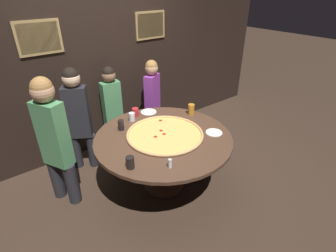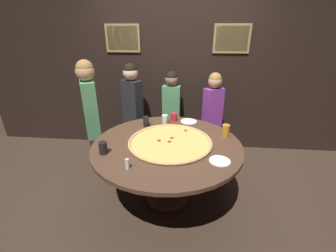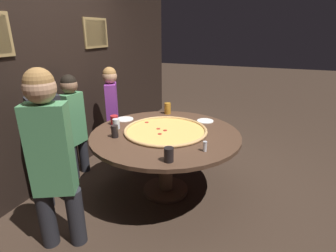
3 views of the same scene
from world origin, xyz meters
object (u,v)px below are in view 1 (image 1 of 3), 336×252
Objects in this scene: dining_table at (163,145)px; drink_cup_near_right at (121,125)px; diner_centre_back at (112,104)px; drink_cup_far_right at (135,112)px; white_plate_right_side at (214,133)px; condiment_shaker at (170,163)px; white_plate_near_front at (149,112)px; drink_cup_by_shaker at (132,117)px; drink_cup_front_edge at (130,162)px; diner_far_right at (54,137)px; giant_pizza at (165,134)px; drink_cup_beside_pizza at (191,109)px; diner_far_left at (78,114)px; diner_side_left at (152,96)px.

drink_cup_near_right reaches higher than dining_table.
dining_table is at bearing 94.85° from diner_centre_back.
drink_cup_far_right is 0.55× the size of white_plate_right_side.
white_plate_near_front is at bearing 65.22° from condiment_shaker.
drink_cup_by_shaker reaches higher than drink_cup_far_right.
diner_centre_back is at bearing 81.61° from condiment_shaker.
diner_far_right reaches higher than drink_cup_front_edge.
white_plate_near_front is (0.31, 0.08, -0.05)m from drink_cup_by_shaker.
drink_cup_by_shaker is (-0.08, 0.56, 0.18)m from dining_table.
giant_pizza is 0.66m from drink_cup_beside_pizza.
drink_cup_near_right reaches higher than drink_cup_front_edge.
condiment_shaker is at bearing -89.46° from drink_cup_near_right.
drink_cup_by_shaker is 0.26m from drink_cup_near_right.
giant_pizza is 0.55m from drink_cup_near_right.
diner_far_right is at bearing 35.26° from diner_centre_back.
diner_far_left is (-0.02, 1.29, 0.01)m from drink_cup_front_edge.
dining_table is 0.69m from white_plate_near_front.
diner_far_right is (-0.77, 1.05, 0.09)m from condiment_shaker.
diner_centre_back is (0.56, 1.47, -0.06)m from drink_cup_front_edge.
dining_table is at bearing -109.66° from white_plate_near_front.
diner_far_left is (-0.63, 1.02, 0.20)m from dining_table.
drink_cup_beside_pizza is (0.74, -0.33, 0.02)m from drink_cup_by_shaker.
diner_side_left is (0.66, 0.48, -0.04)m from drink_cup_by_shaker.
drink_cup_beside_pizza reaches higher than drink_cup_far_right.
diner_far_left is at bearing -27.54° from diner_side_left.
white_plate_right_side is (0.30, -0.95, 0.00)m from white_plate_near_front.
drink_cup_beside_pizza is 0.11× the size of diner_side_left.
diner_far_left reaches higher than drink_cup_far_right.
white_plate_near_front is (0.84, 0.91, -0.06)m from drink_cup_front_edge.
drink_cup_near_right is at bearing -147.08° from drink_cup_far_right.
drink_cup_front_edge reaches higher than drink_cup_by_shaker.
diner_far_right is at bearing 154.42° from giant_pizza.
drink_cup_near_right is at bearing 73.39° from diner_centre_back.
drink_cup_near_right is at bearing 125.26° from dining_table.
drink_cup_near_right is at bearing -159.70° from white_plate_near_front.
giant_pizza is at bearing 154.77° from diner_far_left.
drink_cup_beside_pizza is at bearing 19.49° from dining_table.
drink_cup_front_edge reaches higher than dining_table.
drink_cup_by_shaker is 0.82m from diner_side_left.
diner_side_left reaches higher than drink_cup_beside_pizza.
drink_cup_by_shaker is 0.99m from drink_cup_front_edge.
diner_side_left is (0.89, 0.61, -0.05)m from drink_cup_near_right.
drink_cup_far_right is 0.40m from drink_cup_near_right.
condiment_shaker is 1.56m from diner_far_left.
drink_cup_beside_pizza is 1.13× the size of drink_cup_near_right.
drink_cup_far_right is 0.21m from white_plate_near_front.
diner_far_right is (-1.64, -0.51, 0.12)m from diner_side_left.
diner_side_left reaches higher than drink_cup_by_shaker.
diner_centre_back is (0.26, 0.75, -0.06)m from drink_cup_near_right.
drink_cup_by_shaker is 1.07m from white_plate_right_side.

